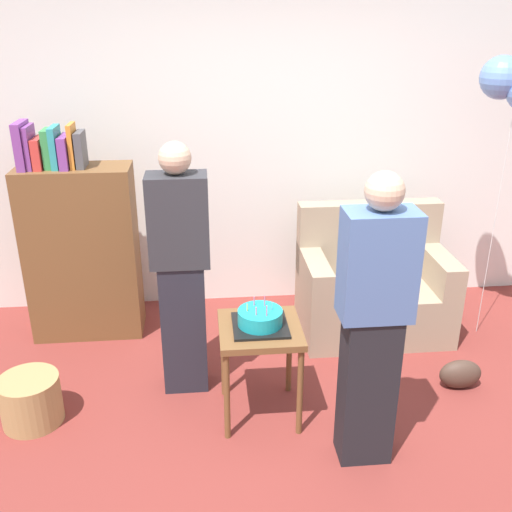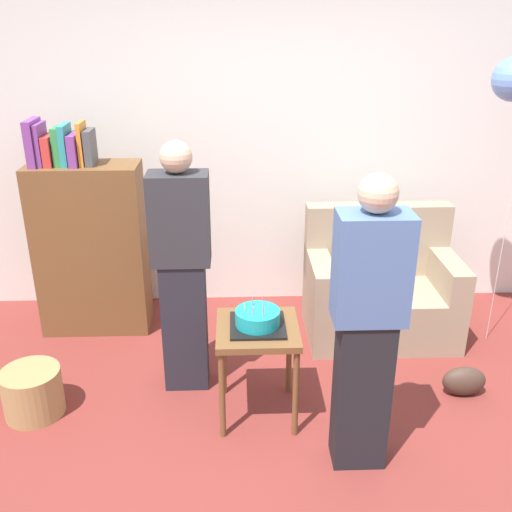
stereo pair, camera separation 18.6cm
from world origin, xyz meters
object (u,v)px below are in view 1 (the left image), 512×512
object	(u,v)px
wicker_basket	(31,400)
handbag	(460,374)
bookshelf	(81,248)
person_holding_cake	(373,324)
couch	(372,288)
birthday_cake	(260,319)
person_blowing_candles	(181,271)
side_table	(260,340)

from	to	relation	value
wicker_basket	handbag	xyz separation A→B (m)	(2.72, 0.09, -0.05)
bookshelf	person_holding_cake	world-z (taller)	person_holding_cake
bookshelf	wicker_basket	distance (m)	1.22
handbag	bookshelf	bearing A→B (deg)	158.67
wicker_basket	couch	bearing A→B (deg)	21.51
birthday_cake	person_holding_cake	bearing A→B (deg)	-37.72
person_blowing_candles	handbag	distance (m)	1.95
couch	wicker_basket	size ratio (longest dim) A/B	3.06
person_holding_cake	wicker_basket	size ratio (longest dim) A/B	4.53
couch	person_blowing_candles	size ratio (longest dim) A/B	0.67
bookshelf	person_blowing_candles	bearing A→B (deg)	-46.38
side_table	person_holding_cake	distance (m)	0.75
birthday_cake	wicker_basket	size ratio (longest dim) A/B	0.89
birthday_cake	handbag	distance (m)	1.46
couch	person_blowing_candles	distance (m)	1.63
couch	side_table	xyz separation A→B (m)	(-0.97, -0.97, 0.18)
side_table	person_holding_cake	size ratio (longest dim) A/B	0.37
person_blowing_candles	handbag	xyz separation A→B (m)	(1.79, -0.20, -0.73)
wicker_basket	handbag	bearing A→B (deg)	1.83
couch	wicker_basket	world-z (taller)	couch
bookshelf	birthday_cake	bearing A→B (deg)	-43.07
bookshelf	person_blowing_candles	world-z (taller)	person_blowing_candles
person_holding_cake	handbag	distance (m)	1.22
birthday_cake	person_holding_cake	size ratio (longest dim) A/B	0.20
handbag	side_table	bearing A→B (deg)	-174.17
person_blowing_candles	wicker_basket	distance (m)	1.18
birthday_cake	couch	bearing A→B (deg)	45.24
couch	handbag	xyz separation A→B (m)	(0.37, -0.84, -0.24)
birthday_cake	person_blowing_candles	xyz separation A→B (m)	(-0.45, 0.34, 0.17)
side_table	person_blowing_candles	distance (m)	0.65
person_blowing_candles	birthday_cake	bearing A→B (deg)	-40.17
birthday_cake	wicker_basket	distance (m)	1.47
bookshelf	wicker_basket	bearing A→B (deg)	-98.68
person_blowing_candles	person_holding_cake	xyz separation A→B (m)	(0.99, -0.75, 0.00)
side_table	person_holding_cake	xyz separation A→B (m)	(0.53, -0.41, 0.32)
side_table	birthday_cake	distance (m)	0.14
person_blowing_candles	person_holding_cake	distance (m)	1.24
person_blowing_candles	wicker_basket	xyz separation A→B (m)	(-0.92, -0.29, -0.68)
bookshelf	birthday_cake	distance (m)	1.66
bookshelf	person_blowing_candles	xyz separation A→B (m)	(0.76, -0.80, 0.14)
birthday_cake	side_table	bearing A→B (deg)	-171.51
person_holding_cake	wicker_basket	distance (m)	2.08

